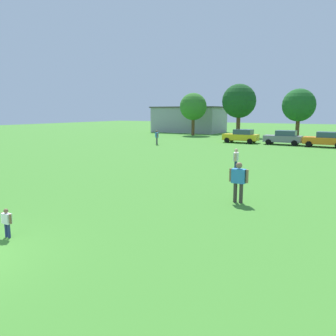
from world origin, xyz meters
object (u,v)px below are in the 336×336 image
tree_left (239,101)px  bystander_near_trees (236,158)px  bystander_midfield (157,136)px  parked_car_yellow_0 (241,136)px  parked_car_gray_1 (284,137)px  tree_far_left (193,107)px  child_kite_flyer (7,220)px  tree_center_left (299,105)px  parked_car_orange_2 (325,139)px  adult_bystander (239,179)px

tree_left → bystander_near_trees: bearing=-71.9°
bystander_midfield → parked_car_yellow_0: (8.00, 7.24, -0.16)m
bystander_near_trees → parked_car_yellow_0: 21.34m
parked_car_gray_1 → tree_far_left: size_ratio=0.62×
child_kite_flyer → tree_left: bearing=99.0°
bystander_near_trees → tree_center_left: tree_center_left is taller
tree_far_left → tree_left: tree_left is taller
bystander_near_trees → parked_car_orange_2: parked_car_orange_2 is taller
adult_bystander → bystander_midfield: size_ratio=1.03×
parked_car_gray_1 → tree_center_left: bearing=-91.0°
parked_car_gray_1 → tree_center_left: size_ratio=0.61×
parked_car_gray_1 → parked_car_orange_2: size_ratio=1.00×
adult_bystander → tree_left: size_ratio=0.22×
bystander_midfield → parked_car_yellow_0: 10.79m
parked_car_yellow_0 → tree_left: size_ratio=0.53×
adult_bystander → parked_car_gray_1: size_ratio=0.41×
child_kite_flyer → bystander_near_trees: (2.48, 14.56, 0.37)m
child_kite_flyer → parked_car_orange_2: (5.91, 34.65, 0.30)m
bystander_near_trees → parked_car_yellow_0: bearing=-174.5°
parked_car_yellow_0 → parked_car_gray_1: bearing=-178.6°
parked_car_yellow_0 → parked_car_orange_2: same height
bystander_near_trees → bystander_midfield: size_ratio=0.91×
parked_car_yellow_0 → tree_left: tree_left is taller
parked_car_orange_2 → tree_left: (-13.30, 10.04, 4.59)m
bystander_near_trees → parked_car_yellow_0: size_ratio=0.36×
tree_center_left → bystander_near_trees: bearing=-88.1°
bystander_near_trees → tree_center_left: size_ratio=0.22×
parked_car_orange_2 → tree_far_left: 23.21m
bystander_midfield → parked_car_orange_2: bystander_midfield is taller
bystander_midfield → parked_car_yellow_0: bearing=-90.0°
tree_center_left → parked_car_gray_1: bearing=-91.0°
parked_car_orange_2 → tree_center_left: (-4.38, 8.86, 3.87)m
tree_far_left → bystander_midfield: bearing=-79.1°
parked_car_gray_1 → bystander_near_trees: bearing=93.1°
tree_far_left → bystander_near_trees: bearing=-59.6°
parked_car_gray_1 → tree_left: 13.78m
tree_left → tree_center_left: (8.92, -1.17, -0.72)m
adult_bystander → bystander_near_trees: size_ratio=1.14×
parked_car_yellow_0 → tree_far_left: (-11.17, 9.19, 3.79)m
child_kite_flyer → bystander_midfield: 30.13m
parked_car_yellow_0 → tree_center_left: bearing=-121.7°
adult_bystander → tree_left: (-12.35, 37.09, 4.39)m
child_kite_flyer → tree_far_left: bearing=108.2°
parked_car_orange_2 → parked_car_gray_1: bearing=-5.7°
bystander_near_trees → tree_far_left: size_ratio=0.23×
bystander_near_trees → parked_car_yellow_0: (-6.22, 20.41, -0.07)m
tree_far_left → adult_bystander: bearing=-61.5°
parked_car_gray_1 → adult_bystander: bearing=97.4°
parked_car_gray_1 → tree_center_left: tree_center_left is taller
adult_bystander → bystander_midfield: (-16.70, 20.14, -0.04)m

